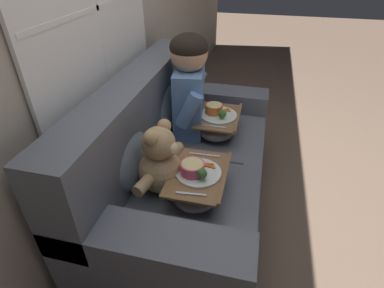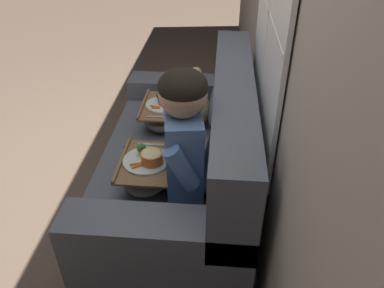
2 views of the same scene
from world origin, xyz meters
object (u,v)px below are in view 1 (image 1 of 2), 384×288
Objects in this scene: child_figure at (189,81)px; lap_tray_child at (218,123)px; throw_pillow_behind_child at (166,102)px; throw_pillow_behind_teddy at (129,154)px; couch at (180,168)px; teddy_bear at (161,163)px; lap_tray_teddy at (198,182)px.

lap_tray_child is (0.00, -0.20, -0.29)m from child_figure.
child_figure is at bearing -89.94° from throw_pillow_behind_child.
throw_pillow_behind_teddy is 1.04× the size of lap_tray_child.
couch is 0.57m from child_figure.
throw_pillow_behind_child is 0.62m from throw_pillow_behind_teddy.
throw_pillow_behind_teddy is 0.96× the size of teddy_bear.
lap_tray_child is (0.31, -0.19, 0.19)m from couch.
child_figure is 1.57× the size of teddy_bear.
lap_tray_teddy is at bearing -179.97° from lap_tray_child.
child_figure reaches higher than throw_pillow_behind_teddy.
child_figure is (0.00, -0.17, 0.17)m from throw_pillow_behind_child.
throw_pillow_behind_child is 1.06× the size of throw_pillow_behind_teddy.
throw_pillow_behind_child is at bearing 15.39° from teddy_bear.
throw_pillow_behind_child is 0.74m from lap_tray_teddy.
child_figure is 0.72m from lap_tray_teddy.
child_figure is (0.31, 0.01, 0.47)m from couch.
throw_pillow_behind_child is 0.39m from lap_tray_child.
throw_pillow_behind_child is 0.65× the size of child_figure.
teddy_bear is (-0.00, -0.17, -0.03)m from throw_pillow_behind_teddy.
lap_tray_child is (0.63, -0.20, -0.09)m from teddy_bear.
child_figure reaches higher than couch.
teddy_bear is 1.09× the size of lap_tray_child.
couch is 0.42m from teddy_bear.
throw_pillow_behind_child is 0.65m from teddy_bear.
couch is at bearing -30.24° from throw_pillow_behind_teddy.
lap_tray_teddy is (0.00, -0.20, -0.09)m from teddy_bear.
teddy_bear reaches higher than lap_tray_teddy.
throw_pillow_behind_child is 0.24m from child_figure.
throw_pillow_behind_child is at bearing 30.24° from couch.
throw_pillow_behind_child reaches higher than teddy_bear.
lap_tray_child is at bearing -30.91° from couch.
lap_tray_child is at bearing 0.03° from lap_tray_teddy.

